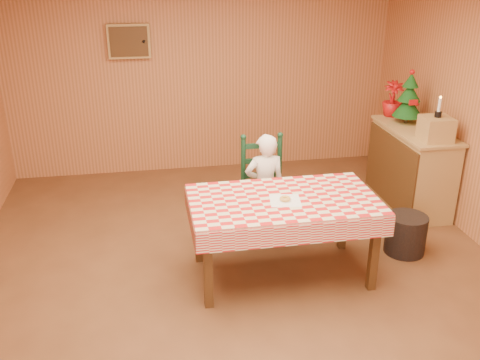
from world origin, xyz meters
name	(u,v)px	position (x,y,z in m)	size (l,w,h in m)	color
ground	(244,287)	(0.00, 0.00, 0.00)	(6.00, 6.00, 0.00)	brown
cabin_walls	(233,70)	(0.00, 0.53, 1.83)	(5.10, 6.05, 2.65)	#B66F41
dining_table	(283,207)	(0.38, 0.15, 0.69)	(1.66, 0.96, 0.77)	#4B2D14
ladder_chair	(263,190)	(0.38, 0.93, 0.50)	(0.44, 0.40, 1.08)	black
seated_child	(265,187)	(0.38, 0.88, 0.56)	(0.41, 0.27, 1.12)	white
napkin	(285,201)	(0.38, 0.10, 0.77)	(0.26, 0.26, 0.00)	white
donut	(285,199)	(0.38, 0.10, 0.79)	(0.10, 0.10, 0.03)	gold
shelf_unit	(410,167)	(2.21, 1.35, 0.47)	(0.54, 1.24, 0.93)	tan
crate	(436,129)	(2.22, 0.95, 1.06)	(0.30, 0.30, 0.25)	tan
christmas_tree	(409,99)	(2.22, 1.60, 1.21)	(0.34, 0.34, 0.62)	#4B2D14
flower_arrangement	(393,99)	(2.17, 1.90, 1.14)	(0.24, 0.24, 0.42)	#AC0F10
candle_set	(439,111)	(2.22, 0.95, 1.24)	(0.07, 0.07, 0.22)	black
storage_bin	(406,234)	(1.68, 0.32, 0.20)	(0.39, 0.39, 0.39)	black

